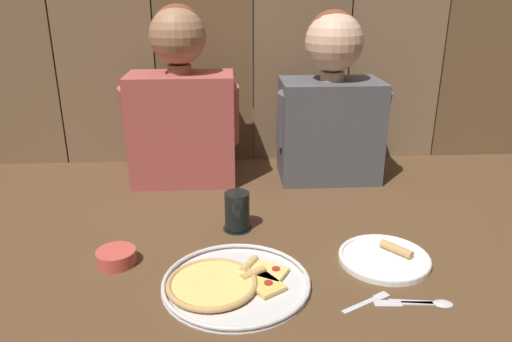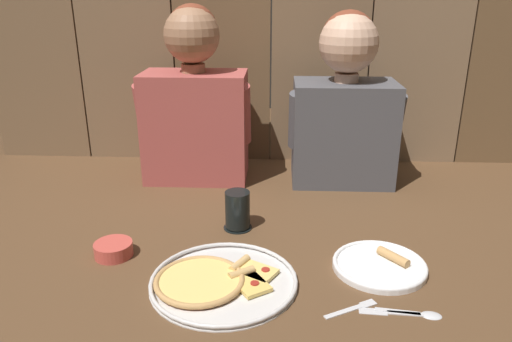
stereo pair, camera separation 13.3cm
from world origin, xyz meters
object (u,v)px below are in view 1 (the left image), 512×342
pizza_tray (230,282)px  diner_left (181,103)px  drinking_glass (237,211)px  dinner_plate (385,258)px  diner_right (331,103)px  dipping_bowl (116,256)px

pizza_tray → diner_left: (-0.15, 0.68, 0.27)m
drinking_glass → diner_left: size_ratio=0.19×
dinner_plate → diner_left: size_ratio=0.38×
drinking_glass → pizza_tray: bearing=-95.0°
pizza_tray → diner_right: size_ratio=0.59×
diner_right → drinking_glass: bearing=-130.5°
drinking_glass → diner_right: (0.34, 0.40, 0.22)m
pizza_tray → dipping_bowl: size_ratio=3.52×
dipping_bowl → diner_left: diner_left is taller
diner_left → drinking_glass: bearing=-65.8°
dipping_bowl → pizza_tray: bearing=-22.4°
dinner_plate → diner_right: 0.65m
dinner_plate → dipping_bowl: bearing=177.5°
diner_right → dipping_bowl: bearing=-138.8°
diner_left → diner_right: size_ratio=1.03×
diner_left → pizza_tray: bearing=-77.3°
pizza_tray → diner_right: (0.36, 0.68, 0.27)m
diner_left → diner_right: diner_left is taller
pizza_tray → diner_right: 0.82m
drinking_glass → diner_right: bearing=49.5°
pizza_tray → dinner_plate: 0.40m
dipping_bowl → diner_left: size_ratio=0.16×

